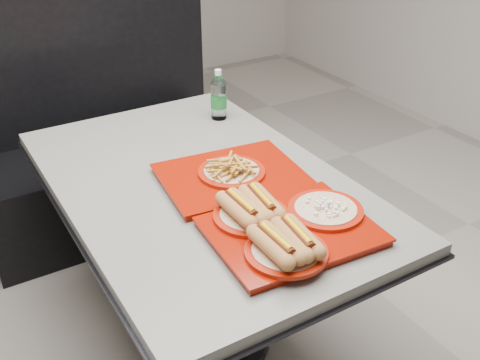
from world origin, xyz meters
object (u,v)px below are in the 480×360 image
diner_table (201,220)px  water_bottle (219,98)px  tray_near (285,226)px  booth_bench (104,148)px  tray_far (232,173)px

diner_table → water_bottle: 0.59m
diner_table → tray_near: 0.47m
tray_near → diner_table: bearing=97.7°
booth_bench → tray_near: 1.56m
tray_near → tray_far: bearing=84.5°
diner_table → booth_bench: size_ratio=1.05×
diner_table → booth_bench: bearing=90.0°
tray_far → water_bottle: bearing=65.3°
diner_table → tray_far: size_ratio=2.79×
diner_table → water_bottle: water_bottle is taller
tray_near → tray_far: tray_near is taller
tray_far → water_bottle: 0.54m
booth_bench → tray_near: booth_bench is taller
tray_near → booth_bench: bearing=92.2°
booth_bench → water_bottle: (0.31, -0.67, 0.44)m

